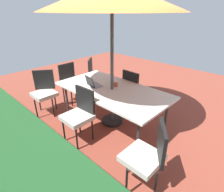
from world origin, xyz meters
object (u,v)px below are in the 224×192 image
Objects in this scene: chair_east at (71,81)px; chair_northwest at (148,154)px; chair_north at (79,113)px; laptop at (93,84)px; chair_northeast at (44,91)px; dining_table at (112,91)px; chair_southeast at (96,74)px; cup at (116,84)px; chair_south at (134,88)px.

chair_northwest is at bearing -105.84° from chair_east.
laptop is at bearing 115.98° from chair_north.
chair_northeast is at bearing -175.92° from chair_east.
chair_southeast is at bearing -30.01° from dining_table.
dining_table is at bearing -160.08° from chair_southeast.
chair_northeast and chair_north have the same top height.
chair_east is 1.00× the size of chair_northeast.
chair_southeast is at bearing -32.64° from laptop.
laptop is at bearing 22.00° from dining_table.
chair_northwest is at bearing 146.16° from cup.
chair_northwest is 1.00× the size of chair_east.
laptop is (-1.01, 0.96, 0.27)m from chair_southeast.
chair_northwest and chair_southeast have the same top height.
laptop is (0.39, 0.16, 0.09)m from dining_table.
chair_north is at bearing 90.15° from cup.
chair_east is 1.09m from laptop.
chair_southeast is (1.39, -0.80, -0.17)m from dining_table.
laptop is (-0.99, -0.59, 0.27)m from chair_northeast.
dining_table is at bearing 92.68° from chair_south.
chair_south and chair_southeast have the same top height.
chair_southeast is 2.71× the size of laptop.
cup is at bearing 89.41° from chair_south.
cup is at bearing -19.62° from chair_northeast.
chair_south is 1.54m from chair_north.
laptop is (-1.04, 0.16, 0.27)m from chair_east.
chair_north is at bearing 90.90° from chair_south.
cup is (0.04, -0.15, 0.09)m from dining_table.
laptop is (1.78, -0.65, 0.27)m from chair_northwest.
cup is (-1.39, -0.15, 0.26)m from chair_east.
cup is at bearing -75.87° from dining_table.
chair_northwest is at bearing -54.52° from chair_northeast.
chair_north is at bearing 87.50° from dining_table.
laptop reaches higher than chair_south.
laptop is (0.35, -0.63, 0.27)m from chair_north.
dining_table is 6.31× the size of laptop.
chair_east reaches higher than dining_table.
chair_east reaches higher than cup.
dining_table is at bearing 104.13° from cup.
chair_southeast is at bearing -156.82° from chair_northwest.
dining_table is 2.33× the size of chair_southeast.
chair_southeast is at bearing 127.25° from chair_north.
laptop reaches higher than chair_southeast.
chair_north is 0.77m from laptop.
chair_northwest and chair_south have the same top height.
chair_south is (-1.42, -0.75, 0.00)m from chair_east.
laptop reaches higher than dining_table.
chair_north is (0.02, 1.54, 0.00)m from chair_south.
chair_northwest is 2.71× the size of laptop.
chair_south is at bearing -101.46° from laptop.
chair_northwest is 2.94m from chair_east.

